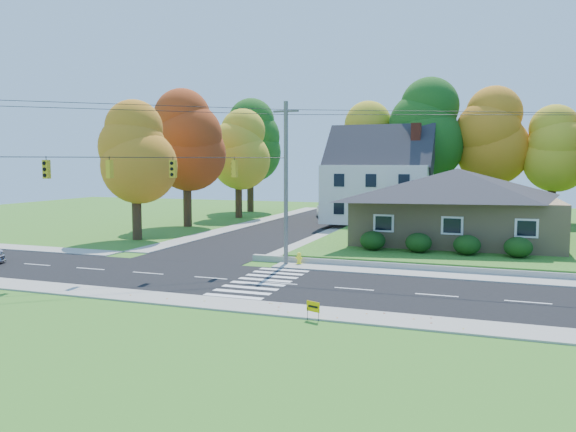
% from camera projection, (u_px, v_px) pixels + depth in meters
% --- Properties ---
extents(ground, '(120.00, 120.00, 0.00)m').
position_uv_depth(ground, '(279.00, 284.00, 29.31)').
color(ground, '#3D7923').
extents(road_main, '(90.00, 8.00, 0.02)m').
position_uv_depth(road_main, '(279.00, 283.00, 29.31)').
color(road_main, black).
rests_on(road_main, ground).
extents(road_cross, '(8.00, 44.00, 0.02)m').
position_uv_depth(road_cross, '(295.00, 226.00, 56.37)').
color(road_cross, black).
rests_on(road_cross, ground).
extents(sidewalk_north, '(90.00, 2.00, 0.08)m').
position_uv_depth(sidewalk_north, '(308.00, 266.00, 34.00)').
color(sidewalk_north, '#9C9A90').
rests_on(sidewalk_north, ground).
extents(sidewalk_south, '(90.00, 2.00, 0.08)m').
position_uv_depth(sidewalk_south, '(239.00, 306.00, 24.62)').
color(sidewalk_south, '#9C9A90').
rests_on(sidewalk_south, ground).
extents(lawn, '(30.00, 30.00, 0.50)m').
position_uv_depth(lawn, '(524.00, 239.00, 44.63)').
color(lawn, '#3D7923').
rests_on(lawn, ground).
extents(ranch_house, '(14.60, 10.60, 5.40)m').
position_uv_depth(ranch_house, '(457.00, 204.00, 41.33)').
color(ranch_house, tan).
rests_on(ranch_house, lawn).
extents(colonial_house, '(10.40, 8.40, 9.60)m').
position_uv_depth(colonial_house, '(379.00, 181.00, 55.12)').
color(colonial_house, silver).
rests_on(colonial_house, lawn).
extents(hedge_row, '(10.70, 1.70, 1.27)m').
position_uv_depth(hedge_row, '(442.00, 244.00, 35.88)').
color(hedge_row, '#163A10').
rests_on(hedge_row, lawn).
extents(traffic_infrastructure, '(38.10, 10.66, 10.00)m').
position_uv_depth(traffic_infrastructure, '(285.00, 184.00, 30.15)').
color(traffic_infrastructure, '#666059').
rests_on(traffic_infrastructure, ground).
extents(tree_lot_0, '(6.72, 6.72, 12.51)m').
position_uv_depth(tree_lot_0, '(371.00, 145.00, 61.08)').
color(tree_lot_0, '#3F2A19').
rests_on(tree_lot_0, lawn).
extents(tree_lot_1, '(7.84, 7.84, 14.60)m').
position_uv_depth(tree_lot_1, '(427.00, 131.00, 58.02)').
color(tree_lot_1, '#3F2A19').
rests_on(tree_lot_1, lawn).
extents(tree_lot_2, '(7.28, 7.28, 13.56)m').
position_uv_depth(tree_lot_2, '(488.00, 137.00, 57.00)').
color(tree_lot_2, '#3F2A19').
rests_on(tree_lot_2, lawn).
extents(tree_lot_3, '(6.16, 6.16, 11.47)m').
position_uv_depth(tree_lot_3, '(554.00, 149.00, 54.18)').
color(tree_lot_3, '#3F2A19').
rests_on(tree_lot_3, lawn).
extents(tree_west_0, '(6.16, 6.16, 11.47)m').
position_uv_depth(tree_west_0, '(135.00, 152.00, 45.59)').
color(tree_west_0, '#3F2A19').
rests_on(tree_west_0, ground).
extents(tree_west_1, '(7.28, 7.28, 13.56)m').
position_uv_depth(tree_west_1, '(186.00, 141.00, 55.18)').
color(tree_west_1, '#3F2A19').
rests_on(tree_west_1, ground).
extents(tree_west_2, '(6.72, 6.72, 12.51)m').
position_uv_depth(tree_west_2, '(238.00, 150.00, 64.28)').
color(tree_west_2, '#3F2A19').
rests_on(tree_west_2, ground).
extents(tree_west_3, '(7.84, 7.84, 14.60)m').
position_uv_depth(tree_west_3, '(250.00, 141.00, 72.33)').
color(tree_west_3, '#3F2A19').
rests_on(tree_west_3, ground).
extents(white_car, '(2.66, 4.19, 1.30)m').
position_uv_depth(white_car, '(323.00, 211.00, 65.54)').
color(white_car, silver).
rests_on(white_car, road_cross).
extents(fire_hydrant, '(0.45, 0.36, 0.80)m').
position_uv_depth(fire_hydrant, '(299.00, 259.00, 34.63)').
color(fire_hydrant, '#FFF91F').
rests_on(fire_hydrant, ground).
extents(yard_sign, '(0.60, 0.24, 0.78)m').
position_uv_depth(yard_sign, '(313.00, 307.00, 22.35)').
color(yard_sign, black).
rests_on(yard_sign, ground).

